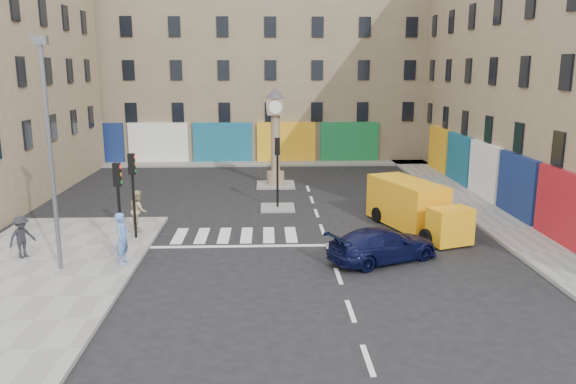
{
  "coord_description": "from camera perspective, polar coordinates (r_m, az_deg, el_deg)",
  "views": [
    {
      "loc": [
        -2.58,
        -21.12,
        7.41
      ],
      "look_at": [
        -1.63,
        3.15,
        2.0
      ],
      "focal_mm": 35.0,
      "sensor_mm": 36.0,
      "label": 1
    }
  ],
  "objects": [
    {
      "name": "building_far",
      "position": [
        49.15,
        -4.01,
        13.8
      ],
      "size": [
        32.0,
        10.0,
        17.0
      ],
      "primitive_type": "cube",
      "color": "#8B765C",
      "rests_on": "ground"
    },
    {
      "name": "pedestrian_tan",
      "position": [
        26.32,
        -14.97,
        -1.8
      ],
      "size": [
        0.96,
        1.08,
        1.85
      ],
      "primitive_type": "imported",
      "rotation": [
        0.0,
        0.0,
        1.9
      ],
      "color": "tan",
      "rests_on": "sidewalk_left"
    },
    {
      "name": "traffic_light_left_far",
      "position": [
        24.86,
        -15.5,
        0.99
      ],
      "size": [
        0.28,
        0.22,
        3.7
      ],
      "color": "black",
      "rests_on": "sidewalk_left"
    },
    {
      "name": "island_far",
      "position": [
        35.88,
        -1.27,
        0.74
      ],
      "size": [
        2.4,
        2.4,
        0.12
      ],
      "primitive_type": "cube",
      "color": "gray",
      "rests_on": "ground"
    },
    {
      "name": "lamp_post",
      "position": [
        21.48,
        -23.07,
        4.56
      ],
      "size": [
        0.5,
        0.25,
        8.3
      ],
      "color": "#595B60",
      "rests_on": "sidewalk_left"
    },
    {
      "name": "yellow_van",
      "position": [
        26.68,
        12.67,
        -1.45
      ],
      "size": [
        3.69,
        6.3,
        2.2
      ],
      "rotation": [
        0.0,
        0.0,
        0.34
      ],
      "color": "orange",
      "rests_on": "ground"
    },
    {
      "name": "island_near",
      "position": [
        30.03,
        -1.07,
        -1.61
      ],
      "size": [
        1.8,
        1.8,
        0.12
      ],
      "primitive_type": "cube",
      "color": "gray",
      "rests_on": "ground"
    },
    {
      "name": "clock_pillar",
      "position": [
        35.33,
        -1.29,
        6.28
      ],
      "size": [
        1.2,
        1.2,
        6.1
      ],
      "color": "#9A8465",
      "rests_on": "island_far"
    },
    {
      "name": "pedestrian_dark",
      "position": [
        24.12,
        -25.42,
        -4.14
      ],
      "size": [
        1.14,
        1.24,
        1.67
      ],
      "primitive_type": "imported",
      "rotation": [
        0.0,
        0.0,
        0.94
      ],
      "color": "black",
      "rests_on": "sidewalk_left"
    },
    {
      "name": "sidewalk_right",
      "position": [
        33.9,
        17.26,
        -0.51
      ],
      "size": [
        2.6,
        30.0,
        0.15
      ],
      "primitive_type": "cube",
      "color": "gray",
      "rests_on": "ground"
    },
    {
      "name": "navy_sedan",
      "position": [
        22.24,
        9.64,
        -5.3
      ],
      "size": [
        4.88,
        3.57,
        1.31
      ],
      "primitive_type": "imported",
      "rotation": [
        0.0,
        0.0,
        2.0
      ],
      "color": "black",
      "rests_on": "ground"
    },
    {
      "name": "pedestrian_blue",
      "position": [
        22.01,
        -16.45,
        -4.53
      ],
      "size": [
        0.57,
        0.78,
        1.98
      ],
      "primitive_type": "imported",
      "rotation": [
        0.0,
        0.0,
        1.43
      ],
      "color": "#5C82D2",
      "rests_on": "sidewalk_left"
    },
    {
      "name": "ground",
      "position": [
        22.53,
        4.49,
        -6.69
      ],
      "size": [
        120.0,
        120.0,
        0.0
      ],
      "primitive_type": "plane",
      "color": "black",
      "rests_on": "ground"
    },
    {
      "name": "traffic_light_left_near",
      "position": [
        22.58,
        -16.86,
        -0.23
      ],
      "size": [
        0.28,
        0.22,
        3.7
      ],
      "color": "black",
      "rests_on": "sidewalk_left"
    },
    {
      "name": "traffic_light_island",
      "position": [
        29.52,
        -1.09,
        3.16
      ],
      "size": [
        0.28,
        0.22,
        3.7
      ],
      "color": "black",
      "rests_on": "island_near"
    },
    {
      "name": "sidewalk_left",
      "position": [
        22.14,
        -24.7,
        -7.99
      ],
      "size": [
        7.0,
        16.0,
        0.15
      ],
      "primitive_type": "cube",
      "color": "gray",
      "rests_on": "ground"
    },
    {
      "name": "sidewalk_far",
      "position": [
        43.95,
        -4.06,
        2.92
      ],
      "size": [
        32.0,
        2.4,
        0.15
      ],
      "primitive_type": "cube",
      "color": "gray",
      "rests_on": "ground"
    }
  ]
}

